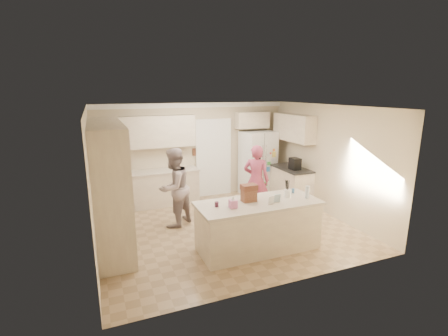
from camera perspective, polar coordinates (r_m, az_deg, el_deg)
name	(u,v)px	position (r m, az deg, el deg)	size (l,w,h in m)	color
floor	(226,228)	(7.18, 0.30, -10.51)	(5.20, 4.60, 0.02)	#9E815E
ceiling	(226,106)	(6.57, 0.33, 10.86)	(5.20, 4.60, 0.02)	white
wall_back	(194,151)	(8.89, -5.31, 2.99)	(5.20, 0.02, 2.60)	beige
wall_front	(286,205)	(4.79, 10.85, -6.42)	(5.20, 0.02, 2.60)	beige
wall_left	(91,183)	(6.29, -22.31, -2.38)	(0.02, 4.60, 2.60)	beige
wall_right	(327,160)	(8.09, 17.72, 1.35)	(0.02, 4.60, 2.60)	beige
crown_back	(193,105)	(8.71, -5.39, 10.92)	(5.20, 0.08, 0.12)	white
pantry_bank	(109,185)	(6.52, -19.50, -2.75)	(0.60, 2.60, 2.35)	beige
back_base_cab	(155,189)	(8.55, -12.00, -3.62)	(2.20, 0.60, 0.88)	beige
back_countertop	(154,172)	(8.42, -12.14, -0.64)	(2.24, 0.63, 0.04)	#C0B3A0
back_upper_cab	(151,132)	(8.37, -12.63, 6.22)	(2.20, 0.35, 0.80)	beige
doorway_opening	(213,159)	(9.08, -1.89, 1.65)	(0.90, 0.06, 2.10)	black
doorway_casing	(214,159)	(9.05, -1.82, 1.61)	(1.02, 0.03, 2.22)	white
wall_frame_upper	(195,142)	(8.82, -5.14, 4.55)	(0.15, 0.02, 0.20)	brown
wall_frame_lower	(195,152)	(8.86, -5.11, 2.83)	(0.15, 0.02, 0.20)	brown
refrigerator	(258,163)	(9.27, 5.95, 0.89)	(0.90, 0.70, 1.80)	white
fridge_seam	(264,166)	(8.97, 7.00, 0.43)	(0.01, 0.02, 1.78)	gray
fridge_dispenser	(257,157)	(8.81, 5.82, 1.88)	(0.22, 0.03, 0.35)	black
fridge_handle_l	(263,160)	(8.90, 6.79, 1.32)	(0.02, 0.02, 0.85)	silver
fridge_handle_r	(266,160)	(8.95, 7.35, 1.37)	(0.02, 0.02, 0.85)	silver
over_fridge_cab	(252,120)	(9.22, 4.90, 8.39)	(0.95, 0.35, 0.45)	beige
right_base_cab	(291,185)	(8.89, 11.70, -2.95)	(0.60, 1.20, 0.88)	beige
right_countertop	(292,168)	(8.77, 11.79, -0.07)	(0.63, 1.24, 0.04)	#2D2B28
right_upper_cab	(294,128)	(8.83, 12.14, 6.94)	(0.35, 1.50, 0.70)	beige
coffee_maker	(295,164)	(8.55, 12.36, 0.73)	(0.22, 0.28, 0.30)	black
island_base	(258,227)	(6.17, 5.97, -10.20)	(2.20, 0.90, 0.88)	beige
island_top	(258,203)	(6.00, 6.08, -6.17)	(2.28, 0.96, 0.05)	#C0B3A0
utensil_crock	(288,193)	(6.32, 11.13, -4.36)	(0.13, 0.13, 0.15)	white
tissue_box	(233,204)	(5.66, 1.61, -6.31)	(0.13, 0.13, 0.14)	pink
tissue_plume	(233,198)	(5.62, 1.62, -5.26)	(0.08, 0.08, 0.08)	white
dollhouse_body	(249,196)	(5.97, 4.39, -4.85)	(0.26, 0.18, 0.22)	brown
dollhouse_roof	(249,187)	(5.93, 4.42, -3.38)	(0.28, 0.20, 0.10)	#592D1E
jam_jar	(217,204)	(5.71, -1.31, -6.39)	(0.07, 0.07, 0.09)	#59263F
greeting_card_a	(271,200)	(5.87, 8.32, -5.61)	(0.12, 0.01, 0.16)	white
greeting_card_b	(277,198)	(5.98, 9.33, -5.27)	(0.12, 0.01, 0.16)	silver
water_bottle	(307,192)	(6.32, 14.42, -4.12)	(0.07, 0.07, 0.24)	silver
shaker_salt	(290,191)	(6.56, 11.56, -4.01)	(0.05, 0.05, 0.09)	#35689C
shaker_pepper	(293,191)	(6.60, 12.07, -3.93)	(0.05, 0.05, 0.09)	#35689C
teen_boy	(174,188)	(7.10, -8.78, -3.43)	(0.84, 0.66, 1.73)	gray
teen_girl	(256,180)	(7.73, 5.67, -2.10)	(0.61, 0.40, 1.69)	#9F4269
fridge_magnets	(264,166)	(8.96, 7.02, 0.41)	(0.76, 0.02, 1.44)	tan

